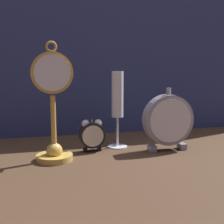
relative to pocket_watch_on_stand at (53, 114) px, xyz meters
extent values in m
plane|color=#422D1E|center=(0.17, -0.03, -0.13)|extent=(4.00, 4.00, 0.00)
cube|color=navy|center=(0.17, 0.30, 0.24)|extent=(1.63, 0.01, 0.73)
cylinder|color=gold|center=(0.00, 0.00, -0.12)|extent=(0.10, 0.10, 0.02)
sphere|color=gold|center=(0.00, 0.00, -0.10)|extent=(0.04, 0.04, 0.04)
cylinder|color=gold|center=(0.00, 0.00, -0.03)|extent=(0.01, 0.01, 0.16)
cylinder|color=gold|center=(0.00, 0.00, 0.11)|extent=(0.11, 0.02, 0.11)
cylinder|color=silver|center=(0.00, -0.01, 0.11)|extent=(0.09, 0.00, 0.09)
torus|color=gold|center=(0.00, 0.00, 0.18)|extent=(0.03, 0.01, 0.03)
cube|color=black|center=(0.09, 0.06, -0.12)|extent=(0.01, 0.01, 0.01)
cube|color=black|center=(0.14, 0.06, -0.12)|extent=(0.01, 0.01, 0.01)
cylinder|color=black|center=(0.12, 0.06, -0.08)|extent=(0.08, 0.03, 0.08)
cylinder|color=beige|center=(0.12, 0.05, -0.08)|extent=(0.06, 0.00, 0.06)
sphere|color=silver|center=(0.10, 0.06, -0.04)|extent=(0.02, 0.02, 0.02)
sphere|color=silver|center=(0.13, 0.06, -0.04)|extent=(0.02, 0.02, 0.02)
cylinder|color=silver|center=(0.12, 0.06, -0.04)|extent=(0.00, 0.00, 0.01)
cube|color=gray|center=(0.29, 0.02, -0.12)|extent=(0.02, 0.03, 0.02)
cube|color=gray|center=(0.39, 0.02, -0.12)|extent=(0.02, 0.03, 0.02)
cylinder|color=gray|center=(0.34, 0.02, -0.03)|extent=(0.15, 0.04, 0.15)
cylinder|color=silver|center=(0.34, 0.00, -0.03)|extent=(0.13, 0.00, 0.13)
cylinder|color=gray|center=(0.34, 0.02, 0.05)|extent=(0.01, 0.01, 0.02)
cylinder|color=silver|center=(0.20, 0.09, -0.12)|extent=(0.06, 0.06, 0.01)
cylinder|color=silver|center=(0.20, 0.09, -0.08)|extent=(0.01, 0.01, 0.09)
cylinder|color=white|center=(0.20, 0.09, 0.04)|extent=(0.04, 0.04, 0.14)
cylinder|color=beige|center=(0.20, 0.09, 0.01)|extent=(0.03, 0.03, 0.09)
camera|label=1|loc=(-0.04, -0.83, 0.13)|focal=50.00mm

